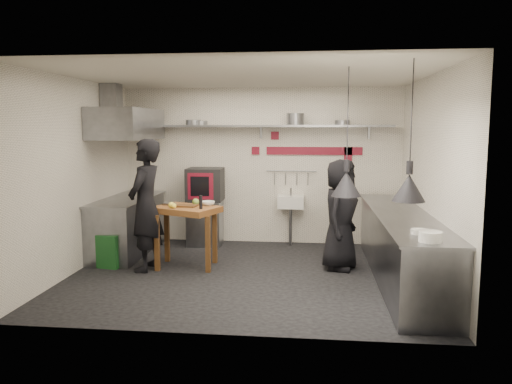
# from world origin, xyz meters

# --- Properties ---
(floor) EXTENTS (5.00, 5.00, 0.00)m
(floor) POSITION_xyz_m (0.00, 0.00, 0.00)
(floor) COLOR black
(floor) RESTS_ON ground
(ceiling) EXTENTS (5.00, 5.00, 0.00)m
(ceiling) POSITION_xyz_m (0.00, 0.00, 2.80)
(ceiling) COLOR beige
(ceiling) RESTS_ON floor
(wall_back) EXTENTS (5.00, 0.04, 2.80)m
(wall_back) POSITION_xyz_m (0.00, 2.10, 1.40)
(wall_back) COLOR silver
(wall_back) RESTS_ON floor
(wall_front) EXTENTS (5.00, 0.04, 2.80)m
(wall_front) POSITION_xyz_m (0.00, -2.10, 1.40)
(wall_front) COLOR silver
(wall_front) RESTS_ON floor
(wall_left) EXTENTS (0.04, 4.20, 2.80)m
(wall_left) POSITION_xyz_m (-2.50, 0.00, 1.40)
(wall_left) COLOR silver
(wall_left) RESTS_ON floor
(wall_right) EXTENTS (0.04, 4.20, 2.80)m
(wall_right) POSITION_xyz_m (2.50, 0.00, 1.40)
(wall_right) COLOR silver
(wall_right) RESTS_ON floor
(red_band_horiz) EXTENTS (1.70, 0.02, 0.14)m
(red_band_horiz) POSITION_xyz_m (0.95, 2.08, 1.68)
(red_band_horiz) COLOR maroon
(red_band_horiz) RESTS_ON wall_back
(red_band_vert) EXTENTS (0.14, 0.02, 1.10)m
(red_band_vert) POSITION_xyz_m (1.55, 2.08, 1.20)
(red_band_vert) COLOR maroon
(red_band_vert) RESTS_ON wall_back
(red_tile_a) EXTENTS (0.14, 0.02, 0.14)m
(red_tile_a) POSITION_xyz_m (0.25, 2.08, 1.95)
(red_tile_a) COLOR maroon
(red_tile_a) RESTS_ON wall_back
(red_tile_b) EXTENTS (0.14, 0.02, 0.14)m
(red_tile_b) POSITION_xyz_m (-0.10, 2.08, 1.68)
(red_tile_b) COLOR maroon
(red_tile_b) RESTS_ON wall_back
(back_shelf) EXTENTS (4.60, 0.34, 0.04)m
(back_shelf) POSITION_xyz_m (0.00, 1.92, 2.12)
(back_shelf) COLOR slate
(back_shelf) RESTS_ON wall_back
(shelf_bracket_left) EXTENTS (0.04, 0.06, 0.24)m
(shelf_bracket_left) POSITION_xyz_m (-1.90, 2.07, 2.02)
(shelf_bracket_left) COLOR slate
(shelf_bracket_left) RESTS_ON wall_back
(shelf_bracket_mid) EXTENTS (0.04, 0.06, 0.24)m
(shelf_bracket_mid) POSITION_xyz_m (0.00, 2.07, 2.02)
(shelf_bracket_mid) COLOR slate
(shelf_bracket_mid) RESTS_ON wall_back
(shelf_bracket_right) EXTENTS (0.04, 0.06, 0.24)m
(shelf_bracket_right) POSITION_xyz_m (1.90, 2.07, 2.02)
(shelf_bracket_right) COLOR slate
(shelf_bracket_right) RESTS_ON wall_back
(pan_far_left) EXTENTS (0.31, 0.31, 0.09)m
(pan_far_left) POSITION_xyz_m (-1.19, 1.92, 2.19)
(pan_far_left) COLOR slate
(pan_far_left) RESTS_ON back_shelf
(pan_mid_left) EXTENTS (0.29, 0.29, 0.07)m
(pan_mid_left) POSITION_xyz_m (-1.07, 1.92, 2.18)
(pan_mid_left) COLOR slate
(pan_mid_left) RESTS_ON back_shelf
(stock_pot) EXTENTS (0.39, 0.39, 0.20)m
(stock_pot) POSITION_xyz_m (0.62, 1.92, 2.24)
(stock_pot) COLOR slate
(stock_pot) RESTS_ON back_shelf
(pan_right) EXTENTS (0.33, 0.33, 0.08)m
(pan_right) POSITION_xyz_m (1.43, 1.92, 2.18)
(pan_right) COLOR slate
(pan_right) RESTS_ON back_shelf
(oven_stand) EXTENTS (0.60, 0.55, 0.80)m
(oven_stand) POSITION_xyz_m (-0.97, 1.75, 0.40)
(oven_stand) COLOR slate
(oven_stand) RESTS_ON floor
(combi_oven) EXTENTS (0.64, 0.60, 0.58)m
(combi_oven) POSITION_xyz_m (-0.97, 1.77, 1.09)
(combi_oven) COLOR black
(combi_oven) RESTS_ON oven_stand
(oven_door) EXTENTS (0.45, 0.04, 0.46)m
(oven_door) POSITION_xyz_m (-0.99, 1.49, 1.09)
(oven_door) COLOR maroon
(oven_door) RESTS_ON combi_oven
(oven_glass) EXTENTS (0.32, 0.03, 0.34)m
(oven_glass) POSITION_xyz_m (-1.00, 1.48, 1.09)
(oven_glass) COLOR black
(oven_glass) RESTS_ON oven_door
(hand_sink) EXTENTS (0.46, 0.34, 0.22)m
(hand_sink) POSITION_xyz_m (0.55, 1.92, 0.78)
(hand_sink) COLOR silver
(hand_sink) RESTS_ON wall_back
(sink_tap) EXTENTS (0.03, 0.03, 0.14)m
(sink_tap) POSITION_xyz_m (0.55, 1.92, 0.96)
(sink_tap) COLOR slate
(sink_tap) RESTS_ON hand_sink
(sink_drain) EXTENTS (0.06, 0.06, 0.66)m
(sink_drain) POSITION_xyz_m (0.55, 1.88, 0.34)
(sink_drain) COLOR slate
(sink_drain) RESTS_ON floor
(utensil_rail) EXTENTS (0.90, 0.02, 0.02)m
(utensil_rail) POSITION_xyz_m (0.55, 2.06, 1.32)
(utensil_rail) COLOR slate
(utensil_rail) RESTS_ON wall_back
(counter_right) EXTENTS (0.70, 3.80, 0.90)m
(counter_right) POSITION_xyz_m (2.15, 0.00, 0.45)
(counter_right) COLOR slate
(counter_right) RESTS_ON floor
(counter_right_top) EXTENTS (0.76, 3.90, 0.03)m
(counter_right_top) POSITION_xyz_m (2.15, 0.00, 0.92)
(counter_right_top) COLOR slate
(counter_right_top) RESTS_ON counter_right
(plate_stack) EXTENTS (0.25, 0.25, 0.11)m
(plate_stack) POSITION_xyz_m (2.12, -1.71, 0.99)
(plate_stack) COLOR silver
(plate_stack) RESTS_ON counter_right_top
(small_bowl_right) EXTENTS (0.20, 0.20, 0.05)m
(small_bowl_right) POSITION_xyz_m (2.10, -1.32, 0.96)
(small_bowl_right) COLOR silver
(small_bowl_right) RESTS_ON counter_right_top
(counter_left) EXTENTS (0.70, 1.90, 0.90)m
(counter_left) POSITION_xyz_m (-2.15, 1.05, 0.45)
(counter_left) COLOR slate
(counter_left) RESTS_ON floor
(counter_left_top) EXTENTS (0.76, 2.00, 0.03)m
(counter_left_top) POSITION_xyz_m (-2.15, 1.05, 0.92)
(counter_left_top) COLOR slate
(counter_left_top) RESTS_ON counter_left
(extractor_hood) EXTENTS (0.78, 1.60, 0.50)m
(extractor_hood) POSITION_xyz_m (-2.10, 1.05, 2.15)
(extractor_hood) COLOR slate
(extractor_hood) RESTS_ON ceiling
(hood_duct) EXTENTS (0.28, 0.28, 0.50)m
(hood_duct) POSITION_xyz_m (-2.35, 1.05, 2.55)
(hood_duct) COLOR slate
(hood_duct) RESTS_ON ceiling
(green_bin) EXTENTS (0.39, 0.39, 0.50)m
(green_bin) POSITION_xyz_m (-2.09, 0.21, 0.25)
(green_bin) COLOR #174F1E
(green_bin) RESTS_ON floor
(prep_table) EXTENTS (1.09, 0.94, 0.92)m
(prep_table) POSITION_xyz_m (-0.95, 0.32, 0.46)
(prep_table) COLOR brown
(prep_table) RESTS_ON floor
(cutting_board) EXTENTS (0.34, 0.25, 0.02)m
(cutting_board) POSITION_xyz_m (-0.95, 0.33, 0.93)
(cutting_board) COLOR #543318
(cutting_board) RESTS_ON prep_table
(pepper_mill) EXTENTS (0.06, 0.06, 0.20)m
(pepper_mill) POSITION_xyz_m (-0.69, 0.14, 1.02)
(pepper_mill) COLOR black
(pepper_mill) RESTS_ON prep_table
(lemon_a) EXTENTS (0.10, 0.10, 0.09)m
(lemon_a) POSITION_xyz_m (-1.14, 0.19, 0.96)
(lemon_a) COLOR #FFE742
(lemon_a) RESTS_ON prep_table
(lemon_b) EXTENTS (0.08, 0.08, 0.08)m
(lemon_b) POSITION_xyz_m (-1.09, 0.15, 0.96)
(lemon_b) COLOR #FFE742
(lemon_b) RESTS_ON prep_table
(veg_ball) EXTENTS (0.14, 0.14, 0.11)m
(veg_ball) POSITION_xyz_m (-0.84, 0.48, 0.97)
(veg_ball) COLOR olive
(veg_ball) RESTS_ON prep_table
(steel_tray) EXTENTS (0.21, 0.16, 0.03)m
(steel_tray) POSITION_xyz_m (-1.25, 0.45, 0.94)
(steel_tray) COLOR slate
(steel_tray) RESTS_ON prep_table
(bowl) EXTENTS (0.25, 0.25, 0.06)m
(bowl) POSITION_xyz_m (-0.65, 0.48, 0.95)
(bowl) COLOR silver
(bowl) RESTS_ON prep_table
(heat_lamp_near) EXTENTS (0.36, 0.36, 1.52)m
(heat_lamp_near) POSITION_xyz_m (1.32, -0.88, 2.04)
(heat_lamp_near) COLOR black
(heat_lamp_near) RESTS_ON ceiling
(heat_lamp_far) EXTENTS (0.41, 0.41, 1.48)m
(heat_lamp_far) POSITION_xyz_m (1.92, -1.51, 2.06)
(heat_lamp_far) COLOR black
(heat_lamp_far) RESTS_ON ceiling
(chef_left) EXTENTS (0.53, 0.75, 1.94)m
(chef_left) POSITION_xyz_m (-1.50, 0.10, 0.97)
(chef_left) COLOR black
(chef_left) RESTS_ON floor
(chef_right) EXTENTS (0.76, 0.93, 1.64)m
(chef_right) POSITION_xyz_m (1.33, 0.46, 0.82)
(chef_right) COLOR black
(chef_right) RESTS_ON floor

